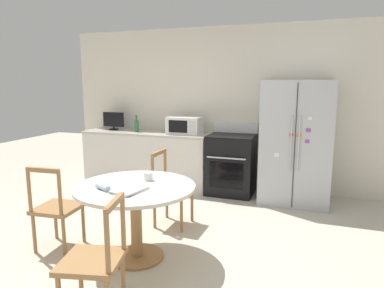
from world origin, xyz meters
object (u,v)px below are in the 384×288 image
(candle_glass, at_px, (148,177))
(countertop_tv, at_px, (113,120))
(oven_range, at_px, (231,164))
(dining_chair_far, at_px, (171,190))
(dining_chair_near, at_px, (95,261))
(dining_chair_left, at_px, (56,209))
(refrigerator, at_px, (296,142))
(microwave, at_px, (185,125))
(counter_bottle, at_px, (137,126))

(candle_glass, bearing_deg, countertop_tv, 128.78)
(oven_range, height_order, dining_chair_far, oven_range)
(dining_chair_near, bearing_deg, oven_range, -18.28)
(dining_chair_left, bearing_deg, refrigerator, 41.77)
(microwave, relative_size, dining_chair_far, 0.60)
(dining_chair_near, bearing_deg, countertop_tv, 16.40)
(refrigerator, height_order, dining_chair_left, refrigerator)
(microwave, bearing_deg, countertop_tv, 178.35)
(oven_range, distance_m, dining_chair_far, 1.51)
(microwave, bearing_deg, dining_chair_left, -101.44)
(refrigerator, xyz_separation_m, dining_chair_near, (-1.23, -3.11, -0.44))
(dining_chair_far, bearing_deg, countertop_tv, -129.96)
(refrigerator, height_order, countertop_tv, refrigerator)
(refrigerator, distance_m, dining_chair_near, 3.38)
(refrigerator, relative_size, dining_chair_left, 1.94)
(countertop_tv, relative_size, counter_bottle, 1.38)
(countertop_tv, distance_m, dining_chair_left, 2.70)
(refrigerator, height_order, microwave, refrigerator)
(microwave, height_order, dining_chair_near, microwave)
(microwave, distance_m, counter_bottle, 0.85)
(dining_chair_far, height_order, candle_glass, dining_chair_far)
(dining_chair_near, relative_size, dining_chair_far, 1.00)
(refrigerator, xyz_separation_m, dining_chair_left, (-2.23, -2.35, -0.44))
(countertop_tv, xyz_separation_m, counter_bottle, (0.50, -0.09, -0.06))
(refrigerator, relative_size, oven_range, 1.62)
(oven_range, bearing_deg, refrigerator, -3.97)
(counter_bottle, bearing_deg, dining_chair_left, -81.71)
(refrigerator, distance_m, oven_range, 1.04)
(candle_glass, bearing_deg, dining_chair_left, -161.85)
(refrigerator, bearing_deg, microwave, 176.89)
(dining_chair_far, bearing_deg, candle_glass, 4.43)
(dining_chair_near, distance_m, dining_chair_left, 1.26)
(dining_chair_left, height_order, candle_glass, dining_chair_left)
(candle_glass, bearing_deg, oven_range, 80.08)
(refrigerator, height_order, dining_chair_far, refrigerator)
(oven_range, distance_m, dining_chair_near, 3.19)
(candle_glass, bearing_deg, dining_chair_near, -84.91)
(oven_range, distance_m, candle_glass, 2.18)
(oven_range, xyz_separation_m, candle_glass, (-0.37, -2.12, 0.31))
(dining_chair_left, relative_size, dining_chair_far, 1.00)
(countertop_tv, bearing_deg, refrigerator, -2.47)
(counter_bottle, bearing_deg, countertop_tv, 169.54)
(oven_range, distance_m, dining_chair_left, 2.74)
(dining_chair_far, bearing_deg, oven_range, 165.75)
(microwave, xyz_separation_m, candle_glass, (0.41, -2.15, -0.26))
(dining_chair_near, distance_m, candle_glass, 1.12)
(counter_bottle, height_order, dining_chair_left, counter_bottle)
(countertop_tv, xyz_separation_m, candle_glass, (1.76, -2.19, -0.29))
(countertop_tv, bearing_deg, counter_bottle, -10.46)
(dining_chair_far, bearing_deg, counter_bottle, -138.02)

